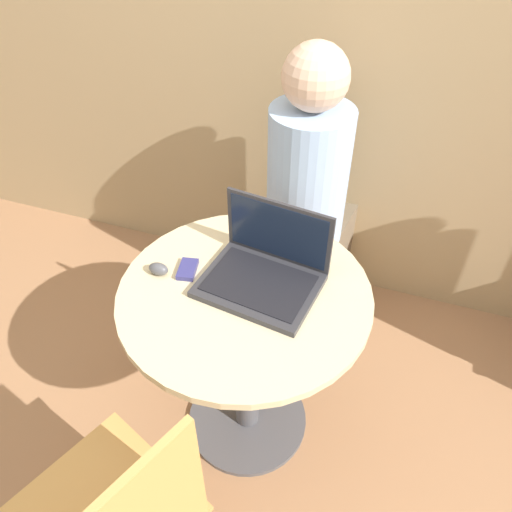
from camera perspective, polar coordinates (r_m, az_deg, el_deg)
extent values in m
plane|color=#9E704C|center=(2.02, -0.98, -18.16)|extent=(12.00, 12.00, 0.00)
cylinder|color=#4C4C51|center=(2.02, -0.99, -18.02)|extent=(0.45, 0.45, 0.02)
cylinder|color=#4C4C51|center=(1.73, -1.12, -12.32)|extent=(0.09, 0.09, 0.67)
cylinder|color=beige|center=(1.46, -1.30, -4.37)|extent=(0.74, 0.74, 0.02)
cube|color=#2D2D33|center=(1.45, 0.36, -3.37)|extent=(0.36, 0.29, 0.02)
cube|color=black|center=(1.44, 0.36, -3.05)|extent=(0.32, 0.24, 0.00)
cube|color=#2D2D33|center=(1.46, 2.59, 2.87)|extent=(0.33, 0.05, 0.20)
cube|color=#141E33|center=(1.46, 2.49, 2.74)|extent=(0.30, 0.04, 0.18)
cube|color=navy|center=(1.52, -7.83, -1.51)|extent=(0.07, 0.10, 0.02)
ellipsoid|color=#4C4C51|center=(1.52, -11.08, -1.46)|extent=(0.06, 0.04, 0.04)
cylinder|color=tan|center=(1.75, -14.46, -21.69)|extent=(0.04, 0.04, 0.44)
cube|color=brown|center=(2.28, 6.06, -0.23)|extent=(0.34, 0.46, 0.46)
cylinder|color=#9EBCE5|center=(1.90, 5.92, 8.97)|extent=(0.31, 0.31, 0.54)
sphere|color=beige|center=(1.72, 6.85, 19.66)|extent=(0.23, 0.23, 0.23)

